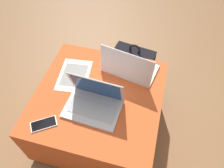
% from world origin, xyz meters
% --- Properties ---
extents(ground_plane, '(14.00, 14.00, 0.00)m').
position_xyz_m(ground_plane, '(0.00, 0.00, 0.00)').
color(ground_plane, olive).
extents(ottoman, '(0.83, 0.82, 0.45)m').
position_xyz_m(ottoman, '(0.00, 0.00, 0.23)').
color(ottoman, maroon).
rests_on(ottoman, ground_plane).
extents(laptop_near, '(0.35, 0.25, 0.24)m').
position_xyz_m(laptop_near, '(0.01, -0.09, 0.50)').
color(laptop_near, silver).
rests_on(laptop_near, ottoman).
extents(laptop_far, '(0.40, 0.29, 0.24)m').
position_xyz_m(laptop_far, '(0.15, 0.25, 0.50)').
color(laptop_far, silver).
rests_on(laptop_far, ottoman).
extents(cell_phone, '(0.17, 0.15, 0.01)m').
position_xyz_m(cell_phone, '(-0.25, -0.29, 0.46)').
color(cell_phone, white).
rests_on(cell_phone, ottoman).
extents(backpack, '(0.35, 0.22, 0.48)m').
position_xyz_m(backpack, '(0.15, 0.51, 0.20)').
color(backpack, black).
rests_on(backpack, ground_plane).
extents(paper_sheet, '(0.24, 0.32, 0.00)m').
position_xyz_m(paper_sheet, '(-0.21, 0.12, 0.45)').
color(paper_sheet, white).
rests_on(paper_sheet, ottoman).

